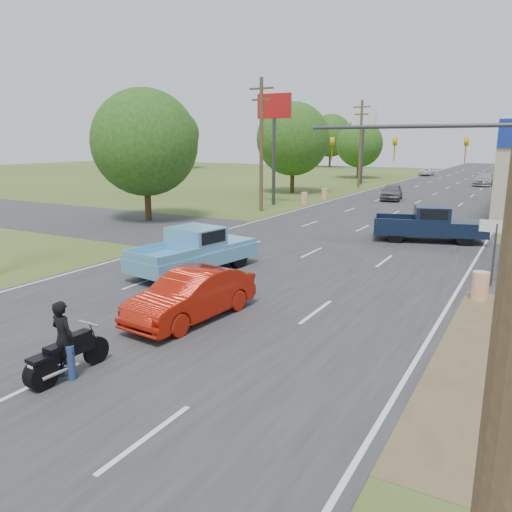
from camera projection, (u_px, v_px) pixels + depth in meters
The scene contains 26 objects.
ground at pixel (22, 392), 10.95m from camera, with size 200.00×200.00×0.00m, color #3E5522.
main_road at pixel (418, 202), 44.85m from camera, with size 15.00×180.00×0.02m, color #2D2D30.
cross_road at pixel (327, 246), 26.20m from camera, with size 120.00×10.00×0.02m, color #2D2D30.
utility_pole_5 at pixel (261, 142), 38.05m from camera, with size 2.00×0.28×10.00m.
utility_pole_6 at pixel (360, 141), 58.39m from camera, with size 2.00×0.28×10.00m.
tree_0 at pixel (145, 143), 33.45m from camera, with size 7.14×7.14×8.84m.
tree_1 at pixel (293, 139), 51.78m from camera, with size 7.56×7.56×9.36m.
tree_2 at pixel (359, 144), 72.59m from camera, with size 6.72×6.72×8.32m.
tree_4 at pixel (176, 134), 99.42m from camera, with size 9.24×9.24×11.44m.
tree_6 at pixel (331, 135), 104.42m from camera, with size 8.82×8.82×10.92m.
barrel_0 at pixel (480, 286), 17.16m from camera, with size 0.56×0.56×1.00m, color orange.
barrel_1 at pixel (509, 244), 24.17m from camera, with size 0.56×0.56×1.00m, color orange.
barrel_2 at pixel (304, 198), 43.74m from camera, with size 0.56×0.56×1.00m, color orange.
barrel_3 at pixel (325, 194), 46.98m from camera, with size 0.56×0.56×1.00m, color orange.
pole_sign_left_near at pixel (274, 119), 41.51m from camera, with size 3.00×0.35×9.20m.
pole_sign_left_far at pixel (364, 126), 61.84m from camera, with size 3.00×0.35×9.20m.
lane_sign at pixel (496, 237), 18.44m from camera, with size 1.20×0.08×2.52m.
signal_mast at pixel (448, 155), 21.48m from camera, with size 9.12×0.40×7.00m.
red_convertible at pixel (192, 296), 15.23m from camera, with size 1.61×4.61×1.52m, color #9D1507.
motorcycle at pixel (63, 359), 11.43m from camera, with size 0.69×2.23×1.13m.
rider at pixel (63, 342), 11.39m from camera, with size 0.65×0.42×1.77m, color black.
blue_pickup at pixel (197, 249), 20.80m from camera, with size 3.06×6.01×1.91m.
navy_pickup at pixel (432, 224), 27.18m from camera, with size 6.22×3.79×1.93m.
distant_car_grey at pixel (392, 192), 46.22m from camera, with size 1.78×4.42×1.51m, color slate.
distant_car_silver at pixel (485, 179), 61.22m from camera, with size 2.14×5.28×1.53m, color #ACACB0.
distant_car_white at pixel (427, 172), 79.08m from camera, with size 1.96×4.25×1.18m, color white.
Camera 1 is at (9.42, -6.15, 5.37)m, focal length 35.00 mm.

